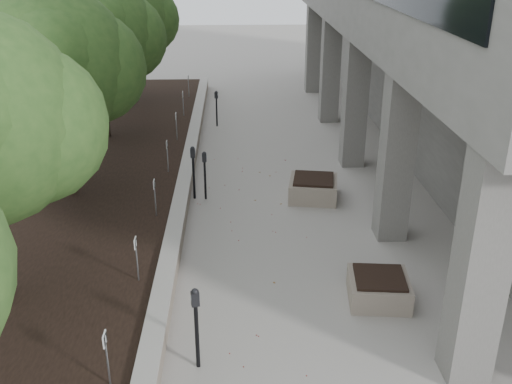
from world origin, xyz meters
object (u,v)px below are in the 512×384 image
object	(u,v)px
planter_front	(379,288)
parking_meter_4	(205,176)
crabapple_tree_3	(59,94)
crabapple_tree_5	(125,35)
planter_back	(313,188)
crabapple_tree_4	(100,58)
parking_meter_2	(197,329)
parking_meter_5	(217,109)
parking_meter_3	(194,173)

from	to	relation	value
planter_front	parking_meter_4	bearing A→B (deg)	125.67
crabapple_tree_3	crabapple_tree_5	world-z (taller)	same
planter_back	crabapple_tree_4	bearing A→B (deg)	144.77
crabapple_tree_4	crabapple_tree_5	distance (m)	5.00
crabapple_tree_4	parking_meter_2	distance (m)	12.47
parking_meter_4	parking_meter_5	distance (m)	7.00
parking_meter_2	planter_front	bearing A→B (deg)	13.54
parking_meter_5	planter_back	size ratio (longest dim) A/B	1.07
crabapple_tree_3	parking_meter_2	xyz separation A→B (m)	(3.75, -6.66, -2.34)
planter_front	parking_meter_5	bearing A→B (deg)	106.26
parking_meter_3	planter_front	world-z (taller)	parking_meter_3
parking_meter_3	parking_meter_4	distance (m)	0.33
parking_meter_3	planter_back	xyz separation A→B (m)	(3.34, -0.10, -0.47)
parking_meter_5	parking_meter_3	bearing A→B (deg)	-72.20
parking_meter_3	parking_meter_4	bearing A→B (deg)	-14.17
planter_front	planter_back	xyz separation A→B (m)	(-0.67, 5.11, 0.03)
parking_meter_2	parking_meter_5	size ratio (longest dim) A/B	1.11
crabapple_tree_3	crabapple_tree_4	xyz separation A→B (m)	(0.00, 5.00, 0.00)
crabapple_tree_4	planter_back	world-z (taller)	crabapple_tree_4
crabapple_tree_4	parking_meter_3	bearing A→B (deg)	-54.39
crabapple_tree_4	crabapple_tree_3	bearing A→B (deg)	-90.00
planter_back	planter_front	bearing A→B (deg)	-82.53
crabapple_tree_3	parking_meter_3	size ratio (longest dim) A/B	3.52
crabapple_tree_5	parking_meter_3	size ratio (longest dim) A/B	3.52
crabapple_tree_4	crabapple_tree_5	size ratio (longest dim) A/B	1.00
parking_meter_2	planter_front	distance (m)	4.04
parking_meter_3	parking_meter_5	distance (m)	6.96
crabapple_tree_4	parking_meter_5	world-z (taller)	crabapple_tree_4
parking_meter_4	planter_back	xyz separation A→B (m)	(3.03, -0.04, -0.40)
crabapple_tree_3	parking_meter_2	distance (m)	8.00
crabapple_tree_4	planter_front	world-z (taller)	crabapple_tree_4
parking_meter_5	crabapple_tree_4	bearing A→B (deg)	-125.98
crabapple_tree_3	planter_front	size ratio (longest dim) A/B	4.60
parking_meter_5	parking_meter_2	bearing A→B (deg)	-68.29
crabapple_tree_3	parking_meter_4	world-z (taller)	crabapple_tree_3
parking_meter_4	crabapple_tree_5	bearing A→B (deg)	109.36
crabapple_tree_4	parking_meter_2	world-z (taller)	crabapple_tree_4
crabapple_tree_4	parking_meter_3	distance (m)	6.09
crabapple_tree_3	parking_meter_5	distance (m)	8.61
crabapple_tree_4	parking_meter_5	xyz separation A→B (m)	(3.74, 2.37, -2.42)
crabapple_tree_3	planter_back	distance (m)	7.20
parking_meter_2	planter_back	distance (m)	7.57
parking_meter_3	planter_front	xyz separation A→B (m)	(4.01, -5.21, -0.50)
parking_meter_2	crabapple_tree_4	bearing A→B (deg)	93.31
parking_meter_3	parking_meter_4	world-z (taller)	parking_meter_3
parking_meter_4	planter_back	world-z (taller)	parking_meter_4
parking_meter_4	parking_meter_2	bearing A→B (deg)	-89.75
parking_meter_4	planter_front	bearing A→B (deg)	-55.41
planter_front	planter_back	size ratio (longest dim) A/B	0.90
crabapple_tree_3	crabapple_tree_5	distance (m)	10.00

